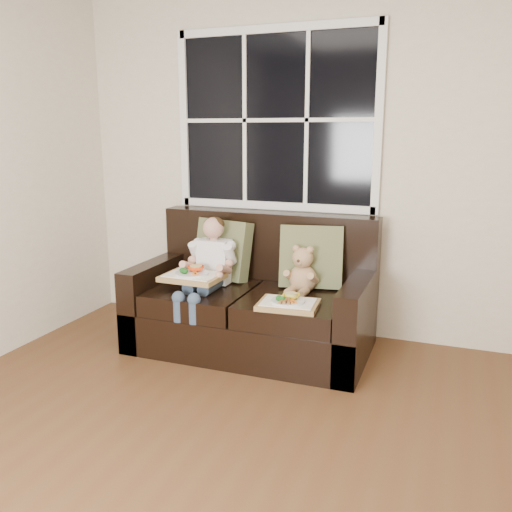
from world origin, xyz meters
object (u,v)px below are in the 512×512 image
at_px(tray_left, 193,275).
at_px(tray_right, 288,303).
at_px(loveseat, 254,305).
at_px(child, 209,264).
at_px(teddy_bear, 302,273).

distance_m(tray_left, tray_right, 0.74).
relative_size(loveseat, tray_right, 4.16).
relative_size(tray_left, tray_right, 1.03).
xyz_separation_m(loveseat, child, (-0.31, -0.11, 0.32)).
bearing_deg(child, tray_right, -19.52).
bearing_deg(loveseat, child, -159.77).
bearing_deg(teddy_bear, tray_right, -82.93).
height_order(loveseat, tray_right, loveseat).
distance_m(child, tray_left, 0.18).
bearing_deg(loveseat, teddy_bear, 2.04).
relative_size(child, teddy_bear, 2.22).
xyz_separation_m(loveseat, tray_left, (-0.36, -0.28, 0.27)).
xyz_separation_m(loveseat, tray_right, (0.37, -0.36, 0.17)).
xyz_separation_m(child, teddy_bear, (0.67, 0.13, -0.04)).
distance_m(teddy_bear, tray_left, 0.78).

